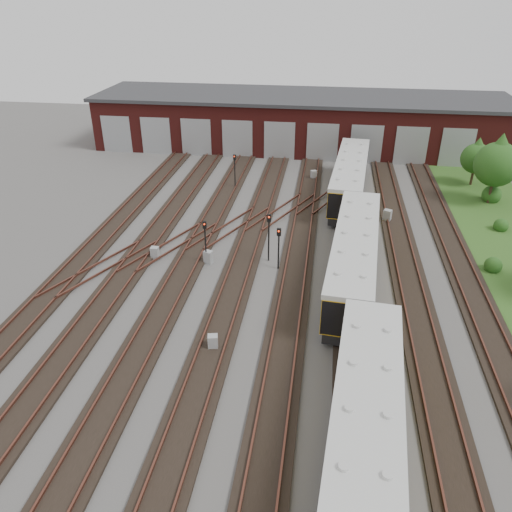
# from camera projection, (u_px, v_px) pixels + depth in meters

# --- Properties ---
(ground) EXTENTS (120.00, 120.00, 0.00)m
(ground) POSITION_uv_depth(u_px,v_px,m) (252.00, 334.00, 29.66)
(ground) COLOR #454240
(ground) RESTS_ON ground
(track_network) EXTENTS (30.40, 70.00, 0.33)m
(track_network) POSITION_uv_depth(u_px,v_px,m) (250.00, 327.00, 30.14)
(track_network) COLOR black
(track_network) RESTS_ON ground
(maintenance_shed) EXTENTS (51.00, 12.50, 6.35)m
(maintenance_shed) POSITION_uv_depth(u_px,v_px,m) (300.00, 121.00, 62.83)
(maintenance_shed) COLOR #561815
(maintenance_shed) RESTS_ON ground
(metro_train) EXTENTS (4.18, 48.05, 3.28)m
(metro_train) POSITION_uv_depth(u_px,v_px,m) (354.00, 255.00, 34.12)
(metro_train) COLOR black
(metro_train) RESTS_ON ground
(signal_mast_0) EXTENTS (0.29, 0.27, 3.45)m
(signal_mast_0) POSITION_uv_depth(u_px,v_px,m) (205.00, 237.00, 36.12)
(signal_mast_0) COLOR black
(signal_mast_0) RESTS_ON ground
(signal_mast_1) EXTENTS (0.30, 0.28, 3.25)m
(signal_mast_1) POSITION_uv_depth(u_px,v_px,m) (279.00, 243.00, 35.56)
(signal_mast_1) COLOR black
(signal_mast_1) RESTS_ON ground
(signal_mast_2) EXTENTS (0.28, 0.26, 3.48)m
(signal_mast_2) POSITION_uv_depth(u_px,v_px,m) (235.00, 167.00, 49.99)
(signal_mast_2) COLOR black
(signal_mast_2) RESTS_ON ground
(signal_mast_3) EXTENTS (0.30, 0.28, 3.80)m
(signal_mast_3) POSITION_uv_depth(u_px,v_px,m) (269.00, 232.00, 36.45)
(signal_mast_3) COLOR black
(signal_mast_3) RESTS_ON ground
(relay_cabinet_0) EXTENTS (0.59, 0.50, 0.96)m
(relay_cabinet_0) POSITION_uv_depth(u_px,v_px,m) (155.00, 253.00, 37.65)
(relay_cabinet_0) COLOR #979A9C
(relay_cabinet_0) RESTS_ON ground
(relay_cabinet_1) EXTENTS (0.72, 0.65, 1.01)m
(relay_cabinet_1) POSITION_uv_depth(u_px,v_px,m) (208.00, 257.00, 37.00)
(relay_cabinet_1) COLOR #979A9C
(relay_cabinet_1) RESTS_ON ground
(relay_cabinet_2) EXTENTS (0.64, 0.57, 0.94)m
(relay_cabinet_2) POSITION_uv_depth(u_px,v_px,m) (213.00, 342.00, 28.27)
(relay_cabinet_2) COLOR #979A9C
(relay_cabinet_2) RESTS_ON ground
(relay_cabinet_3) EXTENTS (0.73, 0.68, 0.97)m
(relay_cabinet_3) POSITION_uv_depth(u_px,v_px,m) (314.00, 175.00, 53.04)
(relay_cabinet_3) COLOR #979A9C
(relay_cabinet_3) RESTS_ON ground
(relay_cabinet_4) EXTENTS (0.81, 0.75, 1.09)m
(relay_cabinet_4) POSITION_uv_depth(u_px,v_px,m) (387.00, 216.00, 43.52)
(relay_cabinet_4) COLOR #979A9C
(relay_cabinet_4) RESTS_ON ground
(tree_0) EXTENTS (4.06, 4.06, 6.73)m
(tree_0) POSITION_uv_depth(u_px,v_px,m) (498.00, 159.00, 45.34)
(tree_0) COLOR #372319
(tree_0) RESTS_ON ground
(tree_1) EXTENTS (3.01, 3.01, 4.99)m
(tree_1) POSITION_uv_depth(u_px,v_px,m) (477.00, 155.00, 50.23)
(tree_1) COLOR #372319
(tree_1) RESTS_ON ground
(bush_0) EXTENTS (1.25, 1.25, 1.25)m
(bush_0) POSITION_uv_depth(u_px,v_px,m) (494.00, 263.00, 35.97)
(bush_0) COLOR #194112
(bush_0) RESTS_ON ground
(bush_1) EXTENTS (1.80, 1.80, 1.80)m
(bush_1) POSITION_uv_depth(u_px,v_px,m) (492.00, 192.00, 47.48)
(bush_1) COLOR #194112
(bush_1) RESTS_ON ground
(bush_2) EXTENTS (1.21, 1.21, 1.21)m
(bush_2) POSITION_uv_depth(u_px,v_px,m) (501.00, 224.00, 41.95)
(bush_2) COLOR #194112
(bush_2) RESTS_ON ground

